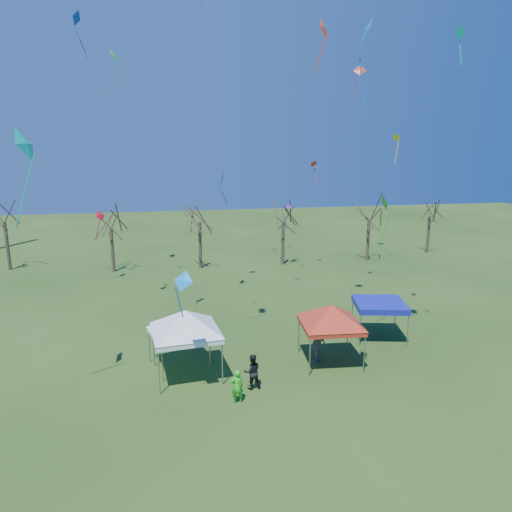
{
  "coord_description": "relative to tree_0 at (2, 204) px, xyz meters",
  "views": [
    {
      "loc": [
        -5.89,
        -20.09,
        11.4
      ],
      "look_at": [
        -1.12,
        3.0,
        5.97
      ],
      "focal_mm": 32.0,
      "sensor_mm": 36.0,
      "label": 1
    }
  ],
  "objects": [
    {
      "name": "tree_2",
      "position": [
        18.48,
        -3.01,
        -0.2
      ],
      "size": [
        3.71,
        3.71,
        8.18
      ],
      "color": "#3D2D21",
      "rests_on": "ground"
    },
    {
      "name": "kite_27",
      "position": [
        22.09,
        -27.31,
        10.0
      ],
      "size": [
        0.83,
        0.91,
        2.23
      ],
      "rotation": [
        0.0,
        0.0,
        0.9
      ],
      "color": "red",
      "rests_on": "ground"
    },
    {
      "name": "kite_2",
      "position": [
        11.58,
        -4.33,
        12.81
      ],
      "size": [
        1.37,
        1.67,
        3.52
      ],
      "rotation": [
        0.0,
        0.0,
        1.22
      ],
      "color": "green",
      "rests_on": "ground"
    },
    {
      "name": "kite_7",
      "position": [
        10.49,
        -16.59,
        12.52
      ],
      "size": [
        0.84,
        1.02,
        2.73
      ],
      "rotation": [
        0.0,
        0.0,
        4.39
      ],
      "color": "blue",
      "rests_on": "ground"
    },
    {
      "name": "kite_1",
      "position": [
        15.67,
        -28.51,
        -0.52
      ],
      "size": [
        1.12,
        1.04,
        2.19
      ],
      "rotation": [
        0.0,
        0.0,
        5.64
      ],
      "color": "#1586DF",
      "rests_on": "ground"
    },
    {
      "name": "kite_12",
      "position": [
        37.27,
        -6.0,
        6.14
      ],
      "size": [
        0.8,
        1.01,
        2.87
      ],
      "rotation": [
        0.0,
        0.0,
        2.04
      ],
      "color": "yellow",
      "rests_on": "ground"
    },
    {
      "name": "kite_9",
      "position": [
        29.81,
        -25.55,
        10.58
      ],
      "size": [
        0.76,
        0.4,
        1.91
      ],
      "rotation": [
        0.0,
        0.0,
        3.4
      ],
      "color": "#0BB38F",
      "rests_on": "ground"
    },
    {
      "name": "ground",
      "position": [
        20.85,
        -27.38,
        -6.49
      ],
      "size": [
        140.0,
        140.0,
        0.0
      ],
      "primitive_type": "plane",
      "color": "#224115",
      "rests_on": "ground"
    },
    {
      "name": "kite_14",
      "position": [
        9.64,
        -26.98,
        5.17
      ],
      "size": [
        1.13,
        1.65,
        4.09
      ],
      "rotation": [
        0.0,
        0.0,
        1.41
      ],
      "color": "#0CBB98",
      "rests_on": "ground"
    },
    {
      "name": "kite_22",
      "position": [
        27.09,
        -4.13,
        -0.6
      ],
      "size": [
        1.01,
        1.03,
        2.59
      ],
      "rotation": [
        0.0,
        0.0,
        5.33
      ],
      "color": "#6F18A9",
      "rests_on": "ground"
    },
    {
      "name": "tree_5",
      "position": [
        44.57,
        -1.32,
        -0.76
      ],
      "size": [
        3.39,
        3.39,
        7.46
      ],
      "color": "#3D2D21",
      "rests_on": "ground"
    },
    {
      "name": "kite_13",
      "position": [
        9.7,
        -6.65,
        -0.53
      ],
      "size": [
        1.07,
        1.09,
        2.6
      ],
      "rotation": [
        0.0,
        0.0,
        0.82
      ],
      "color": "red",
      "rests_on": "ground"
    },
    {
      "name": "kite_18",
      "position": [
        27.74,
        -18.4,
        9.91
      ],
      "size": [
        0.97,
        0.76,
        2.17
      ],
      "rotation": [
        0.0,
        0.0,
        6.02
      ],
      "color": "red",
      "rests_on": "ground"
    },
    {
      "name": "tent_white_mid",
      "position": [
        15.84,
        -25.41,
        -3.17
      ],
      "size": [
        4.64,
        4.64,
        4.11
      ],
      "rotation": [
        0.0,
        0.0,
        0.09
      ],
      "color": "gray",
      "rests_on": "ground"
    },
    {
      "name": "tent_white_west",
      "position": [
        15.49,
        -24.33,
        -3.74
      ],
      "size": [
        3.72,
        3.72,
        3.4
      ],
      "rotation": [
        0.0,
        0.0,
        0.27
      ],
      "color": "gray",
      "rests_on": "ground"
    },
    {
      "name": "tree_4",
      "position": [
        36.2,
        -3.38,
        -0.43
      ],
      "size": [
        3.58,
        3.58,
        7.89
      ],
      "color": "#3D2D21",
      "rests_on": "ground"
    },
    {
      "name": "kite_17",
      "position": [
        28.07,
        -22.29,
        1.86
      ],
      "size": [
        0.62,
        1.09,
        3.25
      ],
      "rotation": [
        0.0,
        0.0,
        1.42
      ],
      "color": "green",
      "rests_on": "ground"
    },
    {
      "name": "kite_11",
      "position": [
        19.52,
        -12.47,
        2.92
      ],
      "size": [
        0.76,
        1.27,
        2.69
      ],
      "rotation": [
        0.0,
        0.0,
        4.51
      ],
      "color": "blue",
      "rests_on": "ground"
    },
    {
      "name": "person_green",
      "position": [
        17.98,
        -28.53,
        -5.69
      ],
      "size": [
        0.59,
        0.4,
        1.6
      ],
      "primitive_type": "imported",
      "rotation": [
        0.0,
        0.0,
        3.17
      ],
      "color": "#27D822",
      "rests_on": "ground"
    },
    {
      "name": "tree_1",
      "position": [
        10.08,
        -2.73,
        -0.7
      ],
      "size": [
        3.42,
        3.42,
        7.54
      ],
      "color": "#3D2D21",
      "rests_on": "ground"
    },
    {
      "name": "kite_5",
      "position": [
        22.35,
        -30.98,
        9.04
      ],
      "size": [
        0.74,
        1.19,
        3.61
      ],
      "rotation": [
        0.0,
        0.0,
        4.51
      ],
      "color": "blue",
      "rests_on": "ground"
    },
    {
      "name": "kite_19",
      "position": [
        28.96,
        -6.22,
        3.73
      ],
      "size": [
        0.94,
        0.8,
        2.1
      ],
      "rotation": [
        0.0,
        0.0,
        3.51
      ],
      "color": "red",
      "rests_on": "ground"
    },
    {
      "name": "tree_0",
      "position": [
        0.0,
        0.0,
        0.0
      ],
      "size": [
        3.83,
        3.83,
        8.44
      ],
      "color": "#3D2D21",
      "rests_on": "ground"
    },
    {
      "name": "person_dark",
      "position": [
        18.9,
        -27.43,
        -5.6
      ],
      "size": [
        0.89,
        0.71,
        1.78
      ],
      "primitive_type": "imported",
      "rotation": [
        0.0,
        0.0,
        3.18
      ],
      "color": "black",
      "rests_on": "ground"
    },
    {
      "name": "person_grey",
      "position": [
        23.01,
        -25.34,
        -5.54
      ],
      "size": [
        1.19,
        0.93,
        1.88
      ],
      "primitive_type": "imported",
      "rotation": [
        0.0,
        0.0,
        3.64
      ],
      "color": "slate",
      "rests_on": "ground"
    },
    {
      "name": "tent_blue",
      "position": [
        27.84,
        -22.86,
        -4.33
      ],
      "size": [
        3.61,
        3.61,
        2.35
      ],
      "rotation": [
        0.0,
        0.0,
        -0.24
      ],
      "color": "gray",
      "rests_on": "ground"
    },
    {
      "name": "tent_red",
      "position": [
        23.63,
        -25.51,
        -3.37
      ],
      "size": [
        4.36,
        4.36,
        3.87
      ],
      "rotation": [
        0.0,
        0.0,
        -0.1
      ],
      "color": "gray",
      "rests_on": "ground"
    },
    {
      "name": "tree_3",
      "position": [
        26.88,
        -3.34,
        -0.41
      ],
      "size": [
        3.59,
        3.59,
        7.91
      ],
      "color": "#3D2D21",
      "rests_on": "ground"
    }
  ]
}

